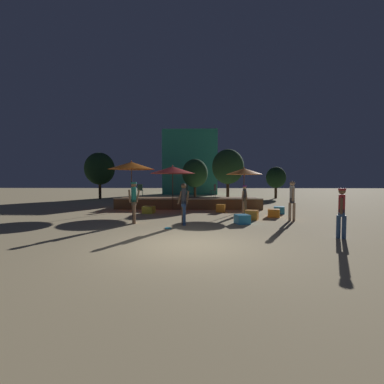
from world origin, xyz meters
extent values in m
plane|color=#D1B784|center=(0.00, 0.00, 0.00)|extent=(120.00, 120.00, 0.00)
cube|color=brown|center=(-0.45, 10.51, 0.34)|extent=(9.75, 2.66, 0.67)
cube|color=#CCB793|center=(-0.45, 9.23, 0.71)|extent=(9.75, 0.12, 0.08)
cylinder|color=brown|center=(-4.03, 8.86, 1.31)|extent=(0.05, 0.05, 2.62)
cone|color=orange|center=(-4.03, 8.86, 2.85)|extent=(2.91, 2.91, 0.47)
sphere|color=orange|center=(-4.03, 8.86, 3.13)|extent=(0.08, 0.08, 0.08)
cylinder|color=brown|center=(3.09, 8.64, 1.14)|extent=(0.05, 0.05, 2.28)
cone|color=orange|center=(3.09, 8.64, 2.47)|extent=(2.26, 2.26, 0.38)
sphere|color=orange|center=(3.09, 8.64, 2.70)|extent=(0.08, 0.08, 0.08)
cylinder|color=brown|center=(-1.40, 8.98, 1.17)|extent=(0.05, 0.05, 2.35)
cone|color=red|center=(-1.40, 8.98, 2.57)|extent=(2.88, 2.88, 0.45)
sphere|color=red|center=(-1.40, 8.98, 2.84)|extent=(0.08, 0.08, 0.08)
cube|color=#2D9EDB|center=(2.20, 3.81, 0.20)|extent=(0.69, 0.69, 0.40)
cube|color=yellow|center=(-2.61, 7.30, 0.21)|extent=(0.71, 0.71, 0.41)
cube|color=orange|center=(2.88, 5.09, 0.22)|extent=(0.74, 0.74, 0.45)
cube|color=#2D9EDB|center=(4.90, 7.43, 0.20)|extent=(0.69, 0.69, 0.40)
cube|color=orange|center=(4.18, 5.97, 0.21)|extent=(0.70, 0.70, 0.41)
cube|color=orange|center=(1.60, 7.95, 0.24)|extent=(0.60, 0.60, 0.47)
cylinder|color=#997051|center=(-2.59, 3.82, 0.42)|extent=(0.13, 0.13, 0.85)
cylinder|color=#997051|center=(-2.52, 3.66, 0.42)|extent=(0.13, 0.13, 0.85)
cylinder|color=#72664C|center=(-2.55, 3.74, 0.93)|extent=(0.22, 0.22, 0.24)
cylinder|color=teal|center=(-2.55, 3.74, 1.27)|extent=(0.22, 0.22, 0.65)
cylinder|color=#997051|center=(-2.71, 3.67, 1.21)|extent=(0.14, 0.12, 0.58)
cylinder|color=#997051|center=(-2.39, 3.81, 1.21)|extent=(0.22, 0.15, 0.58)
sphere|color=#997051|center=(-2.55, 3.74, 1.71)|extent=(0.23, 0.23, 0.23)
cylinder|color=teal|center=(-2.55, 3.74, 1.78)|extent=(0.25, 0.25, 0.07)
cylinder|color=tan|center=(4.57, 4.71, 0.43)|extent=(0.13, 0.13, 0.87)
cylinder|color=tan|center=(4.76, 4.69, 0.43)|extent=(0.13, 0.13, 0.87)
cylinder|color=#3F3F47|center=(4.67, 4.70, 0.95)|extent=(0.22, 0.22, 0.24)
cylinder|color=beige|center=(4.67, 4.70, 1.30)|extent=(0.22, 0.22, 0.67)
cylinder|color=tan|center=(4.64, 4.52, 1.24)|extent=(0.10, 0.14, 0.60)
cylinder|color=tan|center=(4.69, 4.88, 1.24)|extent=(0.11, 0.23, 0.59)
sphere|color=tan|center=(4.67, 4.70, 1.75)|extent=(0.24, 0.24, 0.24)
cylinder|color=#2D4C7F|center=(-0.30, 3.30, 0.41)|extent=(0.13, 0.13, 0.82)
cylinder|color=brown|center=(-0.36, 3.46, 0.41)|extent=(0.13, 0.13, 0.82)
cylinder|color=#2D4C7F|center=(-0.33, 3.38, 0.90)|extent=(0.21, 0.21, 0.24)
cylinder|color=#333842|center=(-0.33, 3.38, 1.24)|extent=(0.21, 0.21, 0.63)
cylinder|color=brown|center=(-0.17, 3.44, 1.17)|extent=(0.18, 0.13, 0.56)
cylinder|color=brown|center=(-0.50, 3.32, 1.17)|extent=(0.24, 0.15, 0.56)
sphere|color=brown|center=(-0.33, 3.38, 1.66)|extent=(0.22, 0.22, 0.22)
cylinder|color=#72664C|center=(2.95, 7.24, 0.37)|extent=(0.13, 0.13, 0.75)
cylinder|color=tan|center=(2.85, 7.36, 0.37)|extent=(0.13, 0.13, 0.75)
cylinder|color=#72664C|center=(2.90, 7.30, 0.83)|extent=(0.19, 0.19, 0.24)
cylinder|color=#333842|center=(2.90, 7.30, 1.14)|extent=(0.19, 0.19, 0.57)
cylinder|color=tan|center=(3.02, 7.40, 1.07)|extent=(0.18, 0.17, 0.52)
cylinder|color=tan|center=(2.78, 7.20, 1.07)|extent=(0.17, 0.16, 0.52)
sphere|color=tan|center=(2.90, 7.30, 1.53)|extent=(0.20, 0.20, 0.20)
cylinder|color=purple|center=(2.90, 7.30, 1.59)|extent=(0.22, 0.22, 0.07)
cylinder|color=#2D4C7F|center=(4.89, 1.07, 0.38)|extent=(0.13, 0.13, 0.76)
cylinder|color=#2D4C7F|center=(5.02, 0.99, 0.38)|extent=(0.13, 0.13, 0.76)
cylinder|color=#2D4C7F|center=(4.96, 1.03, 0.84)|extent=(0.19, 0.19, 0.24)
cylinder|color=#B22D33|center=(4.96, 1.03, 1.15)|extent=(0.19, 0.19, 0.58)
cylinder|color=brown|center=(4.87, 0.89, 1.08)|extent=(0.17, 0.20, 0.52)
cylinder|color=brown|center=(5.04, 1.16, 1.08)|extent=(0.15, 0.18, 0.52)
sphere|color=brown|center=(4.96, 1.03, 1.54)|extent=(0.21, 0.21, 0.21)
cylinder|color=#B22D33|center=(4.96, 1.03, 1.60)|extent=(0.23, 0.23, 0.07)
cylinder|color=#1E4C47|center=(-0.49, 10.80, 0.98)|extent=(0.02, 0.02, 0.45)
cylinder|color=#1E4C47|center=(-0.79, 10.84, 0.98)|extent=(0.02, 0.02, 0.45)
cylinder|color=#1E4C47|center=(-0.53, 10.50, 0.98)|extent=(0.02, 0.02, 0.45)
cylinder|color=#1E4C47|center=(-0.82, 10.54, 0.98)|extent=(0.02, 0.02, 0.45)
cylinder|color=#1E4C47|center=(-0.66, 10.67, 1.20)|extent=(0.40, 0.40, 0.02)
cube|color=#1E4C47|center=(-0.68, 10.50, 1.43)|extent=(0.36, 0.07, 0.45)
cylinder|color=#2D3338|center=(1.19, 11.07, 0.98)|extent=(0.02, 0.02, 0.45)
cylinder|color=#2D3338|center=(1.06, 10.80, 0.98)|extent=(0.02, 0.02, 0.45)
cylinder|color=#2D3338|center=(1.46, 10.94, 0.98)|extent=(0.02, 0.02, 0.45)
cylinder|color=#2D3338|center=(1.34, 10.67, 0.98)|extent=(0.02, 0.02, 0.45)
cylinder|color=#2D3338|center=(1.26, 10.87, 1.20)|extent=(0.40, 0.40, 0.02)
cube|color=#2D3338|center=(1.42, 10.80, 1.43)|extent=(0.18, 0.34, 0.45)
cylinder|color=#1E4C47|center=(-3.73, 10.76, 0.98)|extent=(0.02, 0.02, 0.45)
cylinder|color=#1E4C47|center=(-4.03, 10.73, 0.98)|extent=(0.02, 0.02, 0.45)
cylinder|color=#1E4C47|center=(-3.71, 10.46, 0.98)|extent=(0.02, 0.02, 0.45)
cylinder|color=#1E4C47|center=(-4.01, 10.43, 0.98)|extent=(0.02, 0.02, 0.45)
cylinder|color=#1E4C47|center=(-3.87, 10.60, 1.20)|extent=(0.40, 0.40, 0.02)
cube|color=#1E4C47|center=(-3.86, 10.43, 1.43)|extent=(0.36, 0.06, 0.45)
cylinder|color=#33B2D8|center=(-0.90, 2.59, 0.02)|extent=(0.26, 0.26, 0.03)
cylinder|color=#3D2B1C|center=(-10.11, 19.05, 0.89)|extent=(0.28, 0.28, 1.79)
ellipsoid|color=black|center=(-10.11, 19.05, 3.16)|extent=(3.04, 3.04, 3.35)
cylinder|color=#3D2B1C|center=(8.53, 20.52, 0.65)|extent=(0.28, 0.28, 1.31)
ellipsoid|color=black|center=(8.53, 20.52, 2.25)|extent=(2.09, 2.09, 2.30)
cylinder|color=#3D2B1C|center=(-0.23, 21.80, 0.72)|extent=(0.28, 0.28, 1.45)
ellipsoid|color=#1E4223|center=(-0.23, 21.80, 2.77)|extent=(2.93, 2.93, 3.22)
cylinder|color=#3D2B1C|center=(2.91, 16.25, 0.94)|extent=(0.28, 0.28, 1.88)
ellipsoid|color=#1E4223|center=(2.91, 16.25, 3.19)|extent=(2.90, 2.90, 3.19)
cube|color=teal|center=(-1.06, 29.26, 4.46)|extent=(7.54, 3.69, 8.93)
camera|label=1|loc=(0.36, -7.40, 1.87)|focal=24.00mm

